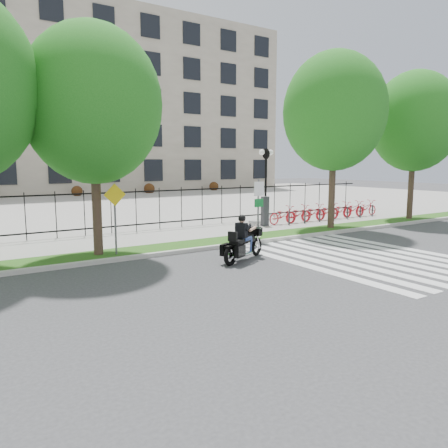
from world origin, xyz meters
TOP-DOWN VIEW (x-y plane):
  - ground at (0.00, 0.00)m, footprint 120.00×120.00m
  - curb at (0.00, 4.10)m, footprint 60.00×0.20m
  - grass_verge at (0.00, 4.95)m, footprint 60.00×1.50m
  - sidewalk at (0.00, 7.45)m, footprint 60.00×3.50m
  - plaza at (0.00, 25.00)m, footprint 80.00×34.00m
  - crosswalk_stripes at (4.83, 0.00)m, footprint 5.70×8.00m
  - iron_fence at (0.00, 9.20)m, footprint 30.00×0.06m
  - office_building at (0.00, 44.92)m, footprint 60.00×21.90m
  - lamp_post_right at (10.00, 12.00)m, footprint 1.06×0.70m
  - street_tree_1 at (-3.14, 4.95)m, footprint 4.67×4.67m
  - street_tree_2 at (8.50, 4.95)m, footprint 4.95×4.95m
  - street_tree_3 at (14.96, 4.95)m, footprint 4.87×4.87m
  - bike_share_station at (10.54, 7.20)m, footprint 8.87×0.85m
  - sign_pole_regulatory at (3.67, 4.58)m, footprint 0.50×0.09m
  - sign_pole_warning at (-2.62, 4.58)m, footprint 0.78×0.09m
  - motorcycle_rider at (0.95, 1.89)m, footprint 2.33×1.35m

SIDE VIEW (x-z plane):
  - ground at x=0.00m, z-range 0.00..0.00m
  - crosswalk_stripes at x=4.83m, z-range 0.00..0.01m
  - plaza at x=0.00m, z-range 0.00..0.10m
  - curb at x=0.00m, z-range 0.00..0.15m
  - grass_verge at x=0.00m, z-range 0.00..0.15m
  - sidewalk at x=0.00m, z-range 0.00..0.15m
  - bike_share_station at x=10.54m, z-range -0.12..1.38m
  - motorcycle_rider at x=0.95m, z-range -0.32..1.61m
  - iron_fence at x=0.00m, z-range 0.15..2.15m
  - sign_pole_regulatory at x=3.67m, z-range 0.49..2.99m
  - sign_pole_warning at x=-2.62m, z-range 0.50..2.99m
  - lamp_post_right at x=10.00m, z-range 1.08..5.33m
  - street_tree_1 at x=-3.14m, z-range 1.37..9.20m
  - street_tree_3 at x=14.96m, z-range 1.49..9.78m
  - street_tree_2 at x=8.50m, z-range 1.54..10.02m
  - office_building at x=0.00m, z-range -0.11..20.04m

